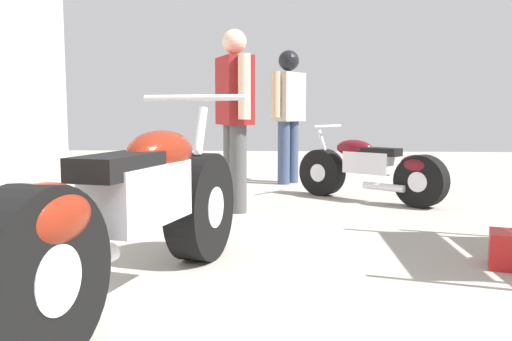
# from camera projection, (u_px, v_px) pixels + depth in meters

# --- Properties ---
(ground_plane) EXTENTS (17.77, 17.77, 0.00)m
(ground_plane) POSITION_uv_depth(u_px,v_px,m) (232.00, 230.00, 4.40)
(ground_plane) COLOR #9E998E
(motorcycle_maroon_cruiser) EXTENTS (0.87, 2.27, 1.07)m
(motorcycle_maroon_cruiser) POSITION_uv_depth(u_px,v_px,m) (135.00, 214.00, 2.70)
(motorcycle_maroon_cruiser) COLOR black
(motorcycle_maroon_cruiser) RESTS_ON ground_plane
(motorcycle_black_naked) EXTENTS (1.47, 1.22, 0.81)m
(motorcycle_black_naked) POSITION_uv_depth(u_px,v_px,m) (371.00, 170.00, 5.81)
(motorcycle_black_naked) COLOR black
(motorcycle_black_naked) RESTS_ON ground_plane
(mechanic_in_blue) EXTENTS (0.41, 0.68, 1.74)m
(mechanic_in_blue) POSITION_uv_depth(u_px,v_px,m) (235.00, 110.00, 5.18)
(mechanic_in_blue) COLOR #4C4C4C
(mechanic_in_blue) RESTS_ON ground_plane
(mechanic_with_helmet) EXTENTS (0.48, 0.63, 1.77)m
(mechanic_with_helmet) POSITION_uv_depth(u_px,v_px,m) (288.00, 104.00, 7.19)
(mechanic_with_helmet) COLOR #384766
(mechanic_with_helmet) RESTS_ON ground_plane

